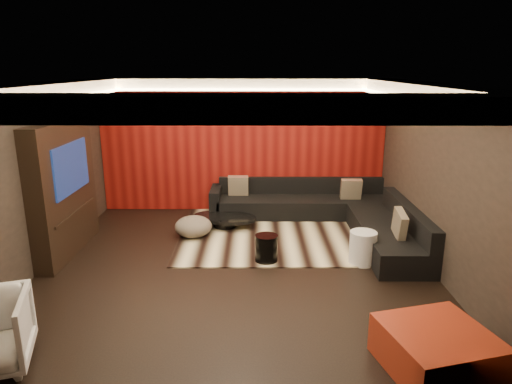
{
  "coord_description": "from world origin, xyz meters",
  "views": [
    {
      "loc": [
        0.34,
        -6.58,
        3.03
      ],
      "look_at": [
        0.3,
        0.6,
        1.05
      ],
      "focal_mm": 32.0,
      "sensor_mm": 36.0,
      "label": 1
    }
  ],
  "objects_px": {
    "white_side_table": "(363,248)",
    "orange_ottoman": "(437,350)",
    "sectional_sofa": "(330,214)",
    "coffee_table": "(225,221)",
    "drum_stool": "(266,248)"
  },
  "relations": [
    {
      "from": "white_side_table",
      "to": "orange_ottoman",
      "type": "xyz_separation_m",
      "value": [
        0.18,
        -2.65,
        -0.04
      ]
    },
    {
      "from": "white_side_table",
      "to": "sectional_sofa",
      "type": "distance_m",
      "value": 1.74
    },
    {
      "from": "coffee_table",
      "to": "drum_stool",
      "type": "bearing_deg",
      "value": -64.36
    },
    {
      "from": "drum_stool",
      "to": "sectional_sofa",
      "type": "relative_size",
      "value": 0.12
    },
    {
      "from": "white_side_table",
      "to": "coffee_table",
      "type": "bearing_deg",
      "value": 143.95
    },
    {
      "from": "white_side_table",
      "to": "orange_ottoman",
      "type": "bearing_deg",
      "value": -86.18
    },
    {
      "from": "coffee_table",
      "to": "white_side_table",
      "type": "height_order",
      "value": "white_side_table"
    },
    {
      "from": "drum_stool",
      "to": "orange_ottoman",
      "type": "xyz_separation_m",
      "value": [
        1.7,
        -2.7,
        -0.01
      ]
    },
    {
      "from": "sectional_sofa",
      "to": "orange_ottoman",
      "type": "bearing_deg",
      "value": -84.32
    },
    {
      "from": "white_side_table",
      "to": "orange_ottoman",
      "type": "height_order",
      "value": "white_side_table"
    },
    {
      "from": "drum_stool",
      "to": "coffee_table",
      "type": "bearing_deg",
      "value": 115.64
    },
    {
      "from": "sectional_sofa",
      "to": "drum_stool",
      "type": "bearing_deg",
      "value": -127.19
    },
    {
      "from": "orange_ottoman",
      "to": "sectional_sofa",
      "type": "relative_size",
      "value": 0.28
    },
    {
      "from": "coffee_table",
      "to": "orange_ottoman",
      "type": "bearing_deg",
      "value": -60.14
    },
    {
      "from": "drum_stool",
      "to": "orange_ottoman",
      "type": "distance_m",
      "value": 3.19
    }
  ]
}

